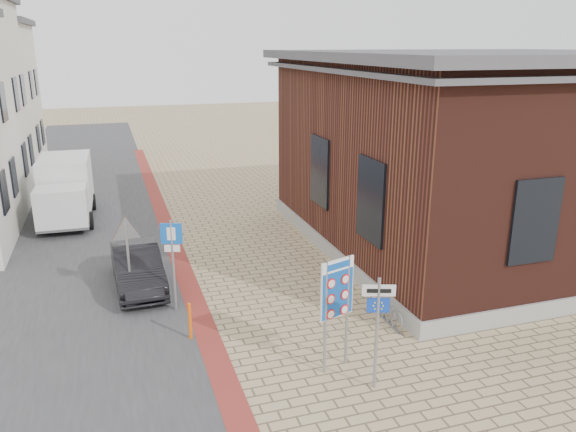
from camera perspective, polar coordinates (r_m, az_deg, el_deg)
ground at (r=12.67m, az=3.50°, el=-16.62°), size 120.00×120.00×0.00m
road_strip at (r=25.80m, az=-20.66°, el=0.17°), size 7.00×60.00×0.02m
curb_strip at (r=21.08m, az=-11.61°, el=-2.72°), size 0.60×40.00×0.02m
brick_building at (r=21.48m, az=19.57°, el=6.61°), size 13.00×13.00×6.80m
bike_rack at (r=15.25m, az=9.90°, el=-9.51°), size 0.08×1.80×0.60m
sedan at (r=17.43m, az=-15.05°, el=-5.07°), size 1.51×3.88×1.26m
box_truck at (r=24.80m, az=-21.69°, el=2.53°), size 2.19×4.91×2.54m
border_sign at (r=12.32m, az=5.00°, el=-7.63°), size 0.87×0.33×2.63m
essen_sign at (r=11.82m, az=9.09°, el=-10.01°), size 0.66×0.26×2.53m
parking_sign at (r=15.28m, az=-11.67°, el=-3.38°), size 0.55×0.22×2.60m
yield_sign at (r=16.16m, az=-16.07°, el=-2.18°), size 0.87×0.13×2.46m
bollard at (r=14.26m, az=-9.93°, el=-10.50°), size 0.11×0.11×0.97m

